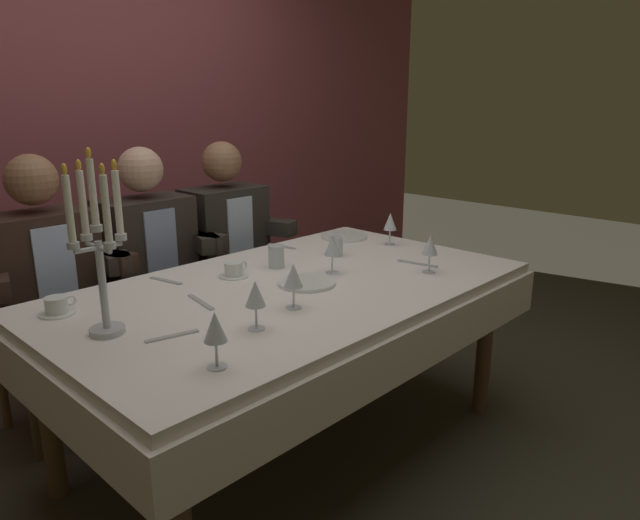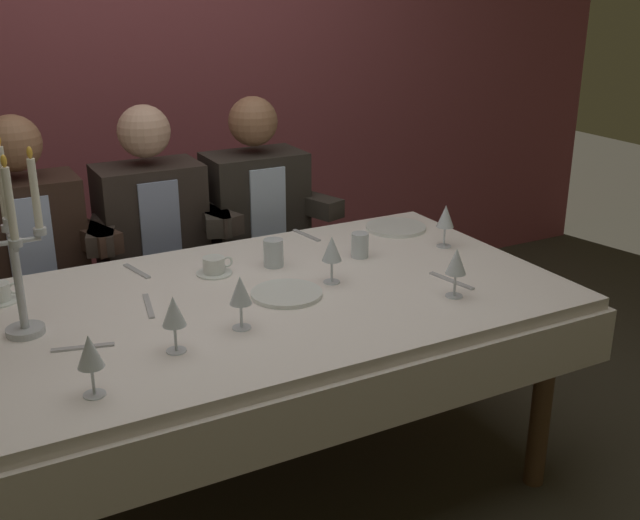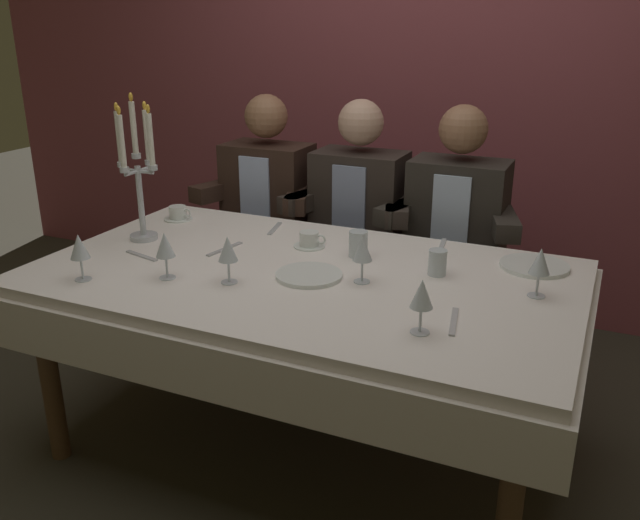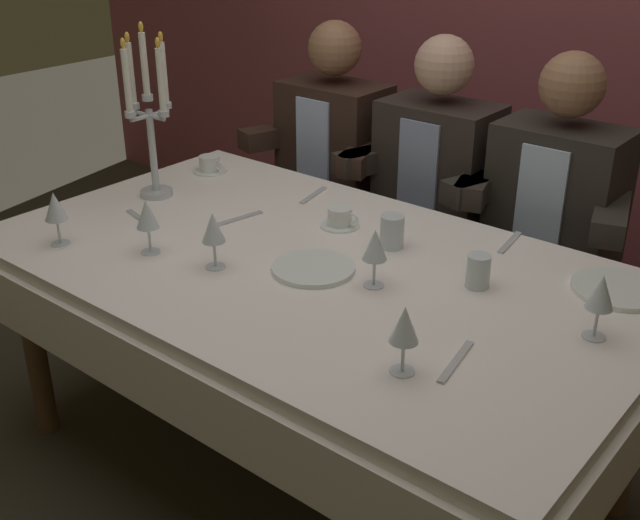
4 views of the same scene
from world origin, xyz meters
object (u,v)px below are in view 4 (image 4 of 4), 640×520
object	(u,v)px
candelabra	(149,117)
wine_glass_2	(375,247)
dining_table	(311,298)
dinner_plate_1	(313,268)
wine_glass_4	(147,216)
wine_glass_0	(405,327)
water_tumbler_0	(478,271)
water_tumbler_1	(392,232)
seated_diner_0	(335,147)
seated_diner_2	(557,202)
coffee_cup_0	(340,218)
dinner_plate_0	(618,289)
wine_glass_1	(213,230)
wine_glass_5	(55,208)
coffee_cup_1	(210,165)
seated_diner_1	(438,173)
wine_glass_3	(601,294)

from	to	relation	value
candelabra	wine_glass_2	world-z (taller)	candelabra
dining_table	candelabra	world-z (taller)	candelabra
dinner_plate_1	wine_glass_4	xyz separation A→B (m)	(-0.44, -0.21, 0.11)
wine_glass_0	water_tumbler_0	bearing A→B (deg)	99.18
water_tumbler_0	wine_glass_4	bearing A→B (deg)	-153.74
dinner_plate_1	water_tumbler_1	size ratio (longest dim) A/B	2.34
seated_diner_0	seated_diner_2	size ratio (longest dim) A/B	1.00
coffee_cup_0	water_tumbler_1	bearing A→B (deg)	-7.13
dinner_plate_0	wine_glass_1	distance (m)	1.09
dining_table	wine_glass_4	xyz separation A→B (m)	(-0.40, -0.25, 0.23)
dining_table	water_tumbler_1	size ratio (longest dim) A/B	19.56
dining_table	water_tumbler_0	size ratio (longest dim) A/B	21.25
coffee_cup_0	seated_diner_2	world-z (taller)	seated_diner_2
dinner_plate_0	coffee_cup_0	world-z (taller)	coffee_cup_0
dinner_plate_0	water_tumbler_1	distance (m)	0.64
dining_table	wine_glass_5	xyz separation A→B (m)	(-0.65, -0.38, 0.23)
coffee_cup_1	seated_diner_2	size ratio (longest dim) A/B	0.11
wine_glass_5	coffee_cup_0	bearing A→B (deg)	48.70
wine_glass_5	wine_glass_2	bearing A→B (deg)	23.08
wine_glass_4	seated_diner_1	bearing A→B (deg)	76.72
wine_glass_0	wine_glass_4	bearing A→B (deg)	176.79
wine_glass_2	seated_diner_1	distance (m)	0.97
dining_table	candelabra	distance (m)	0.84
seated_diner_2	wine_glass_0	bearing A→B (deg)	-81.60
wine_glass_5	dinner_plate_1	bearing A→B (deg)	26.31
dinner_plate_1	wine_glass_5	size ratio (longest dim) A/B	1.42
wine_glass_4	wine_glass_2	bearing A→B (deg)	21.15
seated_diner_0	seated_diner_1	bearing A→B (deg)	0.00
wine_glass_0	water_tumbler_0	xyz separation A→B (m)	(-0.08, 0.46, -0.07)
seated_diner_0	seated_diner_2	world-z (taller)	same
candelabra	coffee_cup_0	bearing A→B (deg)	16.19
wine_glass_3	seated_diner_1	bearing A→B (deg)	139.47
dinner_plate_1	seated_diner_2	xyz separation A→B (m)	(0.30, 0.93, -0.01)
wine_glass_1	wine_glass_4	xyz separation A→B (m)	(-0.22, -0.05, 0.00)
dinner_plate_1	water_tumbler_1	xyz separation A→B (m)	(0.08, 0.27, 0.04)
wine_glass_3	seated_diner_0	size ratio (longest dim) A/B	0.13
wine_glass_4	coffee_cup_0	distance (m)	0.60
candelabra	wine_glass_2	bearing A→B (deg)	-4.25
dinner_plate_0	dinner_plate_1	world-z (taller)	same
water_tumbler_0	coffee_cup_1	xyz separation A→B (m)	(-1.22, 0.19, -0.02)
dinner_plate_1	water_tumbler_1	distance (m)	0.28
wine_glass_2	wine_glass_5	bearing A→B (deg)	-156.92
water_tumbler_1	seated_diner_0	world-z (taller)	seated_diner_0
wine_glass_0	coffee_cup_1	size ratio (longest dim) A/B	1.24
candelabra	wine_glass_5	distance (m)	0.48
wine_glass_0	wine_glass_5	distance (m)	1.17
dining_table	wine_glass_0	bearing A→B (deg)	-30.40
wine_glass_4	wine_glass_3	bearing A→B (deg)	16.92
dining_table	wine_glass_4	world-z (taller)	wine_glass_4
wine_glass_5	water_tumbler_0	bearing A→B (deg)	26.58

